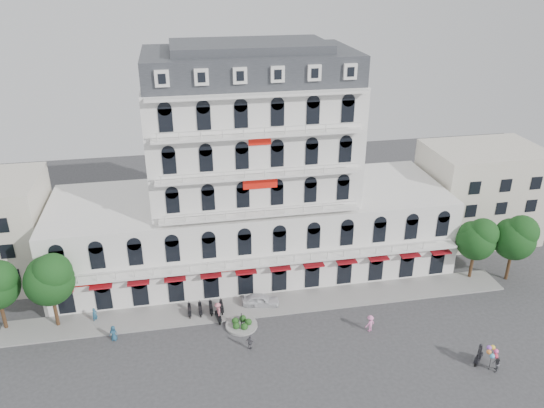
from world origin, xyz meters
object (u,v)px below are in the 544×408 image
Objects in this scene: rider_northeast at (479,353)px; rider_center at (218,312)px; balloon_vendor at (495,359)px; parked_car at (261,300)px.

rider_center is at bearing -66.25° from rider_northeast.
rider_northeast is at bearing 56.06° from rider_center.
rider_northeast is 1.40m from balloon_vendor.
rider_center is 26.10m from balloon_vendor.
balloon_vendor is (18.68, -13.52, 0.61)m from parked_car.
balloon_vendor reaches higher than rider_center.
balloon_vendor reaches higher than parked_car.
balloon_vendor is at bearing -114.62° from parked_car.
parked_car is 1.60× the size of balloon_vendor.
parked_car is 1.78× the size of rider_northeast.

